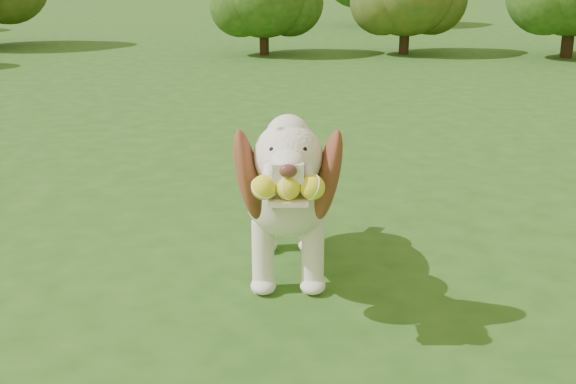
{
  "coord_description": "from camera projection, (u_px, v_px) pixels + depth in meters",
  "views": [
    {
      "loc": [
        0.47,
        -3.36,
        1.43
      ],
      "look_at": [
        0.3,
        -0.52,
        0.51
      ],
      "focal_mm": 45.0,
      "sensor_mm": 36.0,
      "label": 1
    }
  ],
  "objects": [
    {
      "name": "ground",
      "position": [
        235.0,
        256.0,
        3.66
      ],
      "size": [
        80.0,
        80.0,
        0.0
      ],
      "primitive_type": "plane",
      "color": "#244C15",
      "rests_on": "ground"
    },
    {
      "name": "dog",
      "position": [
        288.0,
        184.0,
        3.27
      ],
      "size": [
        0.48,
        1.34,
        0.87
      ],
      "rotation": [
        0.0,
        0.0,
        0.06
      ],
      "color": "white",
      "rests_on": "ground"
    }
  ]
}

